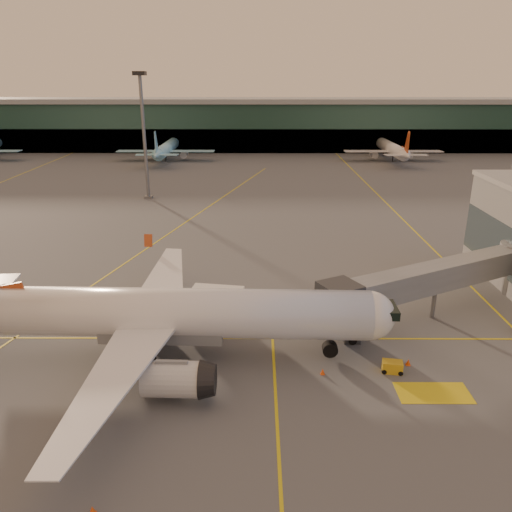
{
  "coord_description": "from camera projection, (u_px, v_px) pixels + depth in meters",
  "views": [
    {
      "loc": [
        3.56,
        -38.86,
        24.49
      ],
      "look_at": [
        3.3,
        15.36,
        5.0
      ],
      "focal_mm": 35.0,
      "sensor_mm": 36.0,
      "label": 1
    }
  ],
  "objects": [
    {
      "name": "ground",
      "position": [
        219.0,
        366.0,
        44.87
      ],
      "size": [
        600.0,
        600.0,
        0.0
      ],
      "primitive_type": "plane",
      "color": "#4C4F54",
      "rests_on": "ground"
    },
    {
      "name": "terminal",
      "position": [
        248.0,
        124.0,
        175.34
      ],
      "size": [
        400.0,
        20.0,
        17.6
      ],
      "color": "#19382D",
      "rests_on": "ground"
    },
    {
      "name": "distant_aircraft_row",
      "position": [
        180.0,
        160.0,
        156.01
      ],
      "size": [
        290.0,
        34.0,
        13.0
      ],
      "color": "#8CCFEA",
      "rests_on": "ground"
    },
    {
      "name": "taxi_markings",
      "position": [
        196.0,
        226.0,
        86.77
      ],
      "size": [
        100.12,
        173.0,
        0.01
      ],
      "color": "gold",
      "rests_on": "ground"
    },
    {
      "name": "cone_fwd",
      "position": [
        323.0,
        372.0,
        43.53
      ],
      "size": [
        0.42,
        0.42,
        0.53
      ],
      "color": "#E8490C",
      "rests_on": "ground"
    },
    {
      "name": "gpu_cart",
      "position": [
        392.0,
        367.0,
        43.76
      ],
      "size": [
        1.94,
        1.35,
        1.04
      ],
      "rotation": [
        0.0,
        0.0,
        -0.16
      ],
      "color": "gold",
      "rests_on": "ground"
    },
    {
      "name": "cone_wing_right",
      "position": [
        92.0,
        510.0,
        29.6
      ],
      "size": [
        0.43,
        0.43,
        0.55
      ],
      "color": "#E8490C",
      "rests_on": "ground"
    },
    {
      "name": "cone_nose",
      "position": [
        408.0,
        362.0,
        44.91
      ],
      "size": [
        0.47,
        0.47,
        0.6
      ],
      "color": "#E8490C",
      "rests_on": "ground"
    },
    {
      "name": "jet_bridge",
      "position": [
        447.0,
        276.0,
        53.19
      ],
      "size": [
        27.27,
        16.38,
        6.27
      ],
      "color": "slate",
      "rests_on": "ground"
    },
    {
      "name": "catering_truck",
      "position": [
        218.0,
        304.0,
        51.55
      ],
      "size": [
        5.59,
        3.17,
        4.1
      ],
      "rotation": [
        0.0,
        0.0,
        -0.16
      ],
      "color": "red",
      "rests_on": "ground"
    },
    {
      "name": "mast_west_near",
      "position": [
        144.0,
        127.0,
        102.04
      ],
      "size": [
        2.4,
        2.4,
        25.6
      ],
      "color": "slate",
      "rests_on": "ground"
    },
    {
      "name": "main_airplane",
      "position": [
        160.0,
        315.0,
        45.08
      ],
      "size": [
        43.14,
        38.79,
        13.03
      ],
      "rotation": [
        0.0,
        0.0,
        -0.03
      ],
      "color": "white",
      "rests_on": "ground"
    }
  ]
}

